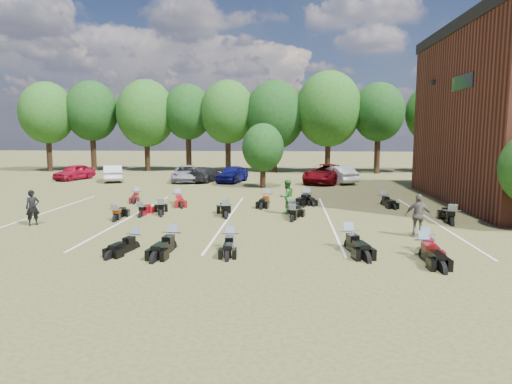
# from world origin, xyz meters

# --- Properties ---
(ground) EXTENTS (160.00, 160.00, 0.00)m
(ground) POSITION_xyz_m (0.00, 0.00, 0.00)
(ground) COLOR brown
(ground) RESTS_ON ground
(car_0) EXTENTS (2.82, 4.37, 1.38)m
(car_0) POSITION_xyz_m (-19.18, 20.04, 0.69)
(car_0) COLOR maroon
(car_0) RESTS_ON ground
(car_1) EXTENTS (3.04, 4.58, 1.43)m
(car_1) POSITION_xyz_m (-15.28, 19.10, 0.71)
(car_1) COLOR #B9BABD
(car_1) RESTS_ON ground
(car_2) EXTENTS (3.06, 5.29, 1.39)m
(car_2) POSITION_xyz_m (-8.85, 19.30, 0.69)
(car_2) COLOR gray
(car_2) RESTS_ON ground
(car_3) EXTENTS (2.93, 4.70, 1.27)m
(car_3) POSITION_xyz_m (-7.16, 19.35, 0.64)
(car_3) COLOR black
(car_3) RESTS_ON ground
(car_4) EXTENTS (2.70, 4.50, 1.43)m
(car_4) POSITION_xyz_m (-4.81, 19.14, 0.72)
(car_4) COLOR #0C0B52
(car_4) RESTS_ON ground
(car_5) EXTENTS (3.23, 4.62, 1.44)m
(car_5) POSITION_xyz_m (4.07, 19.12, 0.72)
(car_5) COLOR beige
(car_5) RESTS_ON ground
(car_6) EXTENTS (4.64, 6.27, 1.58)m
(car_6) POSITION_xyz_m (3.09, 18.93, 0.79)
(car_6) COLOR #61050C
(car_6) RESTS_ON ground
(car_7) EXTENTS (2.53, 4.99, 1.39)m
(car_7) POSITION_xyz_m (13.40, 18.89, 0.69)
(car_7) COLOR #38373C
(car_7) RESTS_ON ground
(person_black) EXTENTS (0.72, 0.69, 1.65)m
(person_black) POSITION_xyz_m (-11.77, 0.57, 0.83)
(person_black) COLOR black
(person_black) RESTS_ON ground
(person_green) EXTENTS (1.12, 1.09, 1.81)m
(person_green) POSITION_xyz_m (-0.09, 4.38, 0.91)
(person_green) COLOR #2C6726
(person_green) RESTS_ON ground
(person_grey) EXTENTS (1.13, 0.71, 1.79)m
(person_grey) POSITION_xyz_m (5.33, -0.55, 0.89)
(person_grey) COLOR #57504B
(person_grey) RESTS_ON ground
(motorcycle_1) EXTENTS (1.14, 2.09, 1.11)m
(motorcycle_1) POSITION_xyz_m (-5.69, -3.24, 0.00)
(motorcycle_1) COLOR black
(motorcycle_1) RESTS_ON ground
(motorcycle_2) EXTENTS (0.80, 2.12, 1.16)m
(motorcycle_2) POSITION_xyz_m (-2.14, -2.96, 0.00)
(motorcycle_2) COLOR black
(motorcycle_2) RESTS_ON ground
(motorcycle_3) EXTENTS (0.97, 2.36, 1.28)m
(motorcycle_3) POSITION_xyz_m (-4.27, -3.22, 0.00)
(motorcycle_3) COLOR black
(motorcycle_3) RESTS_ON ground
(motorcycle_4) EXTENTS (1.25, 2.52, 1.34)m
(motorcycle_4) POSITION_xyz_m (2.26, -2.61, 0.00)
(motorcycle_4) COLOR black
(motorcycle_4) RESTS_ON ground
(motorcycle_5) EXTENTS (0.84, 2.32, 1.28)m
(motorcycle_5) POSITION_xyz_m (4.69, -3.68, 0.00)
(motorcycle_5) COLOR black
(motorcycle_5) RESTS_ON ground
(motorcycle_6) EXTENTS (0.83, 2.19, 1.19)m
(motorcycle_6) POSITION_xyz_m (5.02, -2.73, 0.00)
(motorcycle_6) COLOR #4C0A12
(motorcycle_6) RESTS_ON ground
(motorcycle_7) EXTENTS (0.66, 2.01, 1.11)m
(motorcycle_7) POSITION_xyz_m (-7.48, 2.95, 0.00)
(motorcycle_7) COLOR maroon
(motorcycle_7) RESTS_ON ground
(motorcycle_8) EXTENTS (0.85, 2.17, 1.18)m
(motorcycle_8) POSITION_xyz_m (-8.37, 1.79, 0.00)
(motorcycle_8) COLOR black
(motorcycle_8) RESTS_ON ground
(motorcycle_9) EXTENTS (1.35, 2.45, 1.30)m
(motorcycle_9) POSITION_xyz_m (-6.52, 3.26, 0.00)
(motorcycle_9) COLOR black
(motorcycle_9) RESTS_ON ground
(motorcycle_10) EXTENTS (1.16, 2.23, 1.19)m
(motorcycle_10) POSITION_xyz_m (0.21, 2.41, 0.00)
(motorcycle_10) COLOR black
(motorcycle_10) RESTS_ON ground
(motorcycle_11) EXTENTS (1.29, 2.59, 1.38)m
(motorcycle_11) POSITION_xyz_m (-3.13, 2.92, 0.00)
(motorcycle_11) COLOR black
(motorcycle_11) RESTS_ON ground
(motorcycle_12) EXTENTS (1.03, 2.40, 1.29)m
(motorcycle_12) POSITION_xyz_m (0.19, 3.14, 0.00)
(motorcycle_12) COLOR black
(motorcycle_12) RESTS_ON ground
(motorcycle_13) EXTENTS (1.18, 2.61, 1.40)m
(motorcycle_13) POSITION_xyz_m (7.57, 2.05, 0.00)
(motorcycle_13) COLOR black
(motorcycle_13) RESTS_ON ground
(motorcycle_14) EXTENTS (1.06, 2.15, 1.15)m
(motorcycle_14) POSITION_xyz_m (-9.57, 8.53, 0.00)
(motorcycle_14) COLOR #500B12
(motorcycle_14) RESTS_ON ground
(motorcycle_15) EXTENTS (1.46, 2.39, 1.27)m
(motorcycle_15) POSITION_xyz_m (-6.64, 7.33, 0.00)
(motorcycle_15) COLOR maroon
(motorcycle_15) RESTS_ON ground
(motorcycle_17) EXTENTS (1.09, 2.40, 1.29)m
(motorcycle_17) POSITION_xyz_m (-1.25, 7.45, 0.00)
(motorcycle_17) COLOR black
(motorcycle_17) RESTS_ON ground
(motorcycle_18) EXTENTS (1.48, 2.45, 1.30)m
(motorcycle_18) POSITION_xyz_m (1.09, 8.00, 0.00)
(motorcycle_18) COLOR black
(motorcycle_18) RESTS_ON ground
(motorcycle_19) EXTENTS (1.08, 2.14, 1.14)m
(motorcycle_19) POSITION_xyz_m (1.09, 8.41, 0.00)
(motorcycle_19) COLOR black
(motorcycle_19) RESTS_ON ground
(motorcycle_20) EXTENTS (1.05, 2.24, 1.20)m
(motorcycle_20) POSITION_xyz_m (5.60, 7.76, 0.00)
(motorcycle_20) COLOR black
(motorcycle_20) RESTS_ON ground
(tree_line) EXTENTS (56.00, 6.00, 9.79)m
(tree_line) POSITION_xyz_m (-1.00, 29.00, 6.31)
(tree_line) COLOR black
(tree_line) RESTS_ON ground
(young_tree_midfield) EXTENTS (3.20, 3.20, 4.70)m
(young_tree_midfield) POSITION_xyz_m (-2.00, 15.50, 3.09)
(young_tree_midfield) COLOR black
(young_tree_midfield) RESTS_ON ground
(parking_lines) EXTENTS (20.10, 14.00, 0.01)m
(parking_lines) POSITION_xyz_m (-3.00, 3.00, 0.01)
(parking_lines) COLOR silver
(parking_lines) RESTS_ON ground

